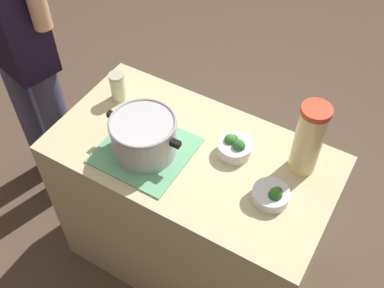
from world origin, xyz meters
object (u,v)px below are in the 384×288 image
mason_jar (118,86)px  person_cook (22,56)px  broccoli_bowl_front (234,147)px  broccoli_bowl_center (272,195)px  lemonade_pitcher (309,139)px  cooking_pot (144,136)px

mason_jar → person_cook: 0.54m
mason_jar → broccoli_bowl_front: mason_jar is taller
broccoli_bowl_center → person_cook: 1.35m
lemonade_pitcher → broccoli_bowl_center: 0.25m
lemonade_pitcher → broccoli_bowl_center: lemonade_pitcher is taller
broccoli_bowl_front → person_cook: person_cook is taller
person_cook → broccoli_bowl_front: bearing=-179.4°
cooking_pot → broccoli_bowl_front: (-0.31, -0.17, -0.06)m
cooking_pot → lemonade_pitcher: lemonade_pitcher is taller
cooking_pot → lemonade_pitcher: size_ratio=1.05×
broccoli_bowl_front → broccoli_bowl_center: bearing=148.8°
mason_jar → broccoli_bowl_front: size_ratio=0.97×
cooking_pot → broccoli_bowl_front: size_ratio=2.42×
person_cook → cooking_pot: bearing=168.6°
cooking_pot → mason_jar: bearing=-36.0°
broccoli_bowl_front → broccoli_bowl_center: size_ratio=0.99×
broccoli_bowl_center → person_cook: (1.34, -0.12, 0.02)m
cooking_pot → mason_jar: size_ratio=2.49×
mason_jar → person_cook: (0.53, 0.04, -0.02)m
cooking_pot → person_cook: person_cook is taller
broccoli_bowl_center → person_cook: size_ratio=0.08×
lemonade_pitcher → mason_jar: size_ratio=2.37×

